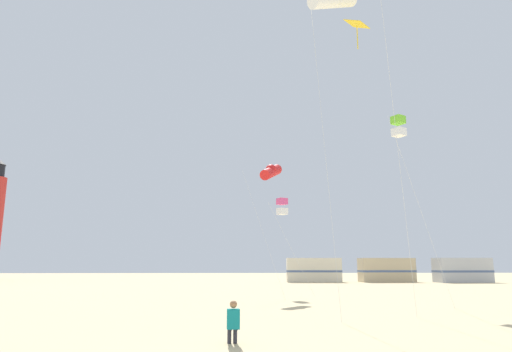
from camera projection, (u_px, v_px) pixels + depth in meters
kite_flyer_standing at (233, 321)px, 12.13m from camera, size 0.36×0.52×1.16m
kite_box_lime at (399, 126)px, 24.90m from camera, size 2.99×2.19×10.18m
kite_tube_scarlet at (271, 172)px, 30.31m from camera, size 2.84×3.24×8.93m
kite_box_rainbow at (282, 207)px, 31.35m from camera, size 3.10×2.40×6.62m
kite_diamond_gold at (360, 37)px, 19.78m from camera, size 2.64×2.64×12.77m
rv_van_cream at (314, 270)px, 53.72m from camera, size 6.58×2.74×2.80m
rv_van_tan at (386, 270)px, 53.83m from camera, size 6.54×2.64×2.80m
rv_van_silver at (462, 270)px, 52.61m from camera, size 6.60×2.84×2.80m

